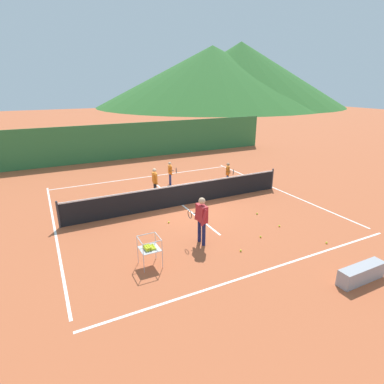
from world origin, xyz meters
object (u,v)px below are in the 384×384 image
Objects in this scene: ball_cart at (149,247)px; instructor at (201,216)px; tennis_net at (182,194)px; tennis_ball_4 at (279,226)px; tennis_ball_5 at (327,243)px; tennis_ball_2 at (241,251)px; student_2 at (228,172)px; tennis_ball_1 at (169,222)px; student_0 at (155,180)px; tennis_ball_3 at (257,214)px; student_1 at (170,171)px; tennis_ball_0 at (261,237)px; courtside_bench at (361,273)px.

instructor is at bearing 14.23° from ball_cart.
tennis_ball_4 is (2.33, -3.60, -0.47)m from tennis_net.
tennis_ball_4 is at bearing 107.13° from tennis_ball_5.
ball_cart reaches higher than tennis_ball_2.
student_2 is 5.19m from tennis_ball_4.
student_2 reaches higher than tennis_ball_1.
tennis_ball_5 is (5.72, -1.42, -0.56)m from ball_cart.
ball_cart is (-2.21, -5.51, -0.22)m from student_0.
instructor is at bearing -92.56° from student_0.
tennis_net is 1.78m from student_0.
tennis_net is 3.61m from student_2.
ball_cart is at bearing -139.10° from student_2.
tennis_ball_4 is (0.02, -1.30, 0.00)m from tennis_ball_3.
tennis_net is 3.03m from student_1.
tennis_ball_3 is 1.30m from tennis_ball_4.
tennis_ball_3 is 3.05m from tennis_ball_5.
tennis_net reaches higher than tennis_ball_2.
tennis_ball_5 is (2.86, -5.30, -0.47)m from tennis_net.
ball_cart is at bearing 178.77° from tennis_ball_0.
student_0 reaches higher than tennis_ball_2.
courtside_bench reaches higher than tennis_ball_2.
instructor is 6.52m from student_1.
tennis_ball_0 is at bearing -1.23° from ball_cart.
student_0 is 19.98× the size of tennis_ball_0.
tennis_ball_0 is (4.01, -0.09, -0.56)m from ball_cart.
instructor is 5.02m from student_0.
student_0 is 6.15m from tennis_ball_2.
tennis_ball_2 is 3.16m from tennis_ball_3.
ball_cart reaches higher than courtside_bench.
student_1 is 17.96× the size of tennis_ball_1.
student_0 is 19.98× the size of tennis_ball_5.
tennis_ball_3 is at bearing 55.37° from tennis_ball_0.
tennis_net is 11.23× the size of ball_cart.
student_2 is 17.89× the size of tennis_ball_1.
ball_cart is 5.91m from tennis_ball_5.
tennis_ball_1 is 6.57m from courtside_bench.
tennis_ball_3 is 1.00× the size of tennis_ball_5.
tennis_ball_1 is 4.17m from tennis_ball_4.
student_2 is 17.89× the size of tennis_ball_4.
instructor is at bearing -130.84° from student_2.
ball_cart is (-6.16, -5.33, -0.14)m from student_2.
tennis_ball_4 is 1.78m from tennis_ball_5.
tennis_ball_5 is at bearing -13.92° from ball_cart.
tennis_net is 148.51× the size of tennis_ball_5.
courtside_bench is at bearing -34.03° from ball_cart.
student_1 is 4.85m from tennis_ball_1.
tennis_ball_5 is at bearing -79.68° from tennis_ball_3.
courtside_bench reaches higher than tennis_ball_5.
tennis_ball_2 is at bearing -67.56° from tennis_ball_1.
tennis_ball_2 is 3.00m from tennis_ball_5.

